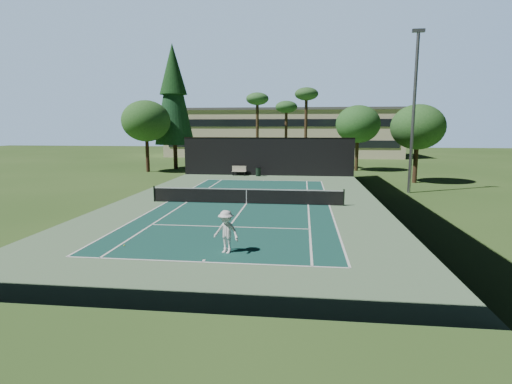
# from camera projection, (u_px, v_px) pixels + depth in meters

# --- Properties ---
(ground) EXTENTS (160.00, 160.00, 0.00)m
(ground) POSITION_uv_depth(u_px,v_px,m) (246.00, 204.00, 26.75)
(ground) COLOR #31521F
(ground) RESTS_ON ground
(apron_slab) EXTENTS (18.00, 32.00, 0.01)m
(apron_slab) POSITION_uv_depth(u_px,v_px,m) (246.00, 204.00, 26.75)
(apron_slab) COLOR #5E835B
(apron_slab) RESTS_ON ground
(court_surface) EXTENTS (10.97, 23.77, 0.01)m
(court_surface) POSITION_uv_depth(u_px,v_px,m) (246.00, 204.00, 26.75)
(court_surface) COLOR #174940
(court_surface) RESTS_ON ground
(court_lines) EXTENTS (11.07, 23.87, 0.01)m
(court_lines) POSITION_uv_depth(u_px,v_px,m) (246.00, 203.00, 26.75)
(court_lines) COLOR white
(court_lines) RESTS_ON ground
(tennis_net) EXTENTS (12.90, 0.10, 1.10)m
(tennis_net) POSITION_uv_depth(u_px,v_px,m) (246.00, 196.00, 26.66)
(tennis_net) COLOR black
(tennis_net) RESTS_ON ground
(fence) EXTENTS (18.04, 32.05, 4.03)m
(fence) POSITION_uv_depth(u_px,v_px,m) (246.00, 174.00, 26.49)
(fence) COLOR black
(fence) RESTS_ON ground
(player) EXTENTS (1.30, 1.02, 1.77)m
(player) POSITION_uv_depth(u_px,v_px,m) (226.00, 232.00, 16.14)
(player) COLOR white
(player) RESTS_ON ground
(tennis_ball_a) EXTENTS (0.07, 0.07, 0.07)m
(tennis_ball_a) POSITION_uv_depth(u_px,v_px,m) (124.00, 246.00, 17.17)
(tennis_ball_a) COLOR #DDF036
(tennis_ball_a) RESTS_ON ground
(tennis_ball_b) EXTENTS (0.07, 0.07, 0.07)m
(tennis_ball_b) POSITION_uv_depth(u_px,v_px,m) (251.00, 194.00, 30.31)
(tennis_ball_b) COLOR #CAE834
(tennis_ball_b) RESTS_ON ground
(tennis_ball_c) EXTENTS (0.07, 0.07, 0.07)m
(tennis_ball_c) POSITION_uv_depth(u_px,v_px,m) (248.00, 193.00, 31.13)
(tennis_ball_c) COLOR #B5CC2E
(tennis_ball_c) RESTS_ON ground
(tennis_ball_d) EXTENTS (0.07, 0.07, 0.07)m
(tennis_ball_d) POSITION_uv_depth(u_px,v_px,m) (160.00, 196.00, 29.67)
(tennis_ball_d) COLOR #CAE734
(tennis_ball_d) RESTS_ON ground
(park_bench) EXTENTS (1.50, 0.45, 1.02)m
(park_bench) POSITION_uv_depth(u_px,v_px,m) (239.00, 170.00, 42.35)
(park_bench) COLOR beige
(park_bench) RESTS_ON ground
(trash_bin) EXTENTS (0.56, 0.56, 0.95)m
(trash_bin) POSITION_uv_depth(u_px,v_px,m) (258.00, 172.00, 41.75)
(trash_bin) COLOR black
(trash_bin) RESTS_ON ground
(pine_tree) EXTENTS (4.80, 4.80, 15.00)m
(pine_tree) POSITION_uv_depth(u_px,v_px,m) (173.00, 90.00, 48.17)
(pine_tree) COLOR #40281B
(pine_tree) RESTS_ON ground
(palm_a) EXTENTS (2.80, 2.80, 9.32)m
(palm_a) POSITION_uv_depth(u_px,v_px,m) (257.00, 102.00, 49.20)
(palm_a) COLOR #45331D
(palm_a) RESTS_ON ground
(palm_b) EXTENTS (2.80, 2.80, 8.42)m
(palm_b) POSITION_uv_depth(u_px,v_px,m) (286.00, 109.00, 50.89)
(palm_b) COLOR #4C3220
(palm_b) RESTS_ON ground
(palm_c) EXTENTS (2.80, 2.80, 9.77)m
(palm_c) POSITION_uv_depth(u_px,v_px,m) (306.00, 97.00, 47.46)
(palm_c) COLOR #422E1C
(palm_c) RESTS_ON ground
(decid_tree_a) EXTENTS (5.12, 5.12, 7.62)m
(decid_tree_a) POSITION_uv_depth(u_px,v_px,m) (358.00, 124.00, 46.30)
(decid_tree_a) COLOR #42301C
(decid_tree_a) RESTS_ON ground
(decid_tree_b) EXTENTS (4.80, 4.80, 7.14)m
(decid_tree_b) POSITION_uv_depth(u_px,v_px,m) (418.00, 127.00, 36.09)
(decid_tree_b) COLOR #432D1C
(decid_tree_b) RESTS_ON ground
(decid_tree_c) EXTENTS (5.44, 5.44, 8.09)m
(decid_tree_c) POSITION_uv_depth(u_px,v_px,m) (146.00, 121.00, 45.08)
(decid_tree_c) COLOR #42281C
(decid_tree_c) RESTS_ON ground
(campus_building) EXTENTS (40.50, 12.50, 8.30)m
(campus_building) POSITION_uv_depth(u_px,v_px,m) (282.00, 132.00, 71.15)
(campus_building) COLOR beige
(campus_building) RESTS_ON ground
(light_pole) EXTENTS (0.90, 0.25, 12.22)m
(light_pole) POSITION_uv_depth(u_px,v_px,m) (414.00, 109.00, 30.22)
(light_pole) COLOR gray
(light_pole) RESTS_ON ground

